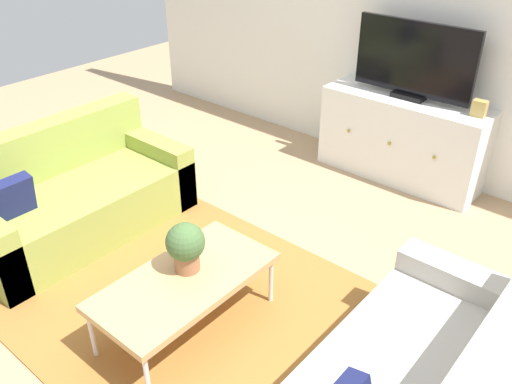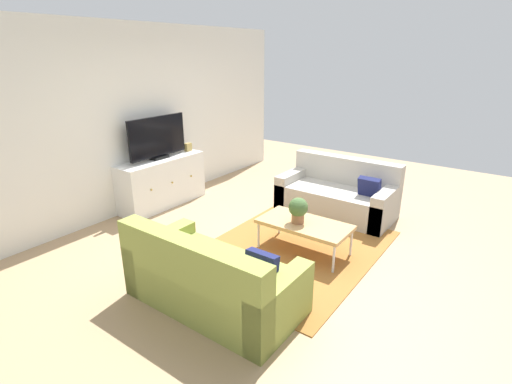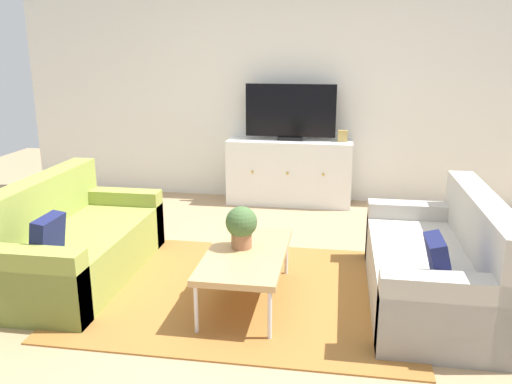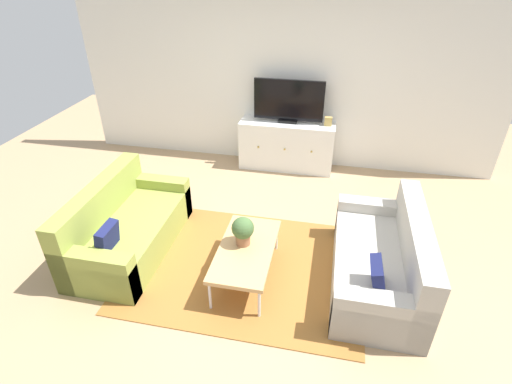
{
  "view_description": "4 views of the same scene",
  "coord_description": "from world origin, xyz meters",
  "views": [
    {
      "loc": [
        1.9,
        -1.85,
        2.39
      ],
      "look_at": [
        0.0,
        0.39,
        0.64
      ],
      "focal_mm": 37.5,
      "sensor_mm": 36.0,
      "label": 1
    },
    {
      "loc": [
        -3.7,
        -2.28,
        2.31
      ],
      "look_at": [
        0.0,
        0.39,
        0.64
      ],
      "focal_mm": 27.2,
      "sensor_mm": 36.0,
      "label": 2
    },
    {
      "loc": [
        0.67,
        -3.75,
        1.8
      ],
      "look_at": [
        0.0,
        0.39,
        0.64
      ],
      "focal_mm": 36.98,
      "sensor_mm": 36.0,
      "label": 3
    },
    {
      "loc": [
        0.77,
        -3.29,
        2.96
      ],
      "look_at": [
        0.0,
        0.39,
        0.64
      ],
      "focal_mm": 27.51,
      "sensor_mm": 36.0,
      "label": 4
    }
  ],
  "objects": [
    {
      "name": "area_rug",
      "position": [
        0.0,
        -0.15,
        0.01
      ],
      "size": [
        2.5,
        1.9,
        0.01
      ],
      "primitive_type": "cube",
      "color": "#9E662D",
      "rests_on": "ground_plane"
    },
    {
      "name": "flat_screen_tv",
      "position": [
        0.1,
        2.29,
        1.07
      ],
      "size": [
        1.04,
        0.16,
        0.64
      ],
      "color": "black",
      "rests_on": "tv_console"
    },
    {
      "name": "tv_console",
      "position": [
        0.1,
        2.27,
        0.38
      ],
      "size": [
        1.44,
        0.47,
        0.75
      ],
      "color": "white",
      "rests_on": "ground_plane"
    },
    {
      "name": "mantel_clock",
      "position": [
        0.7,
        2.27,
        0.82
      ],
      "size": [
        0.11,
        0.07,
        0.13
      ],
      "primitive_type": "cube",
      "color": "tan",
      "rests_on": "tv_console"
    },
    {
      "name": "potted_plant",
      "position": [
        -0.01,
        -0.22,
        0.56
      ],
      "size": [
        0.23,
        0.23,
        0.31
      ],
      "color": "#936042",
      "rests_on": "coffee_table"
    },
    {
      "name": "wall_back",
      "position": [
        0.0,
        2.55,
        1.35
      ],
      "size": [
        6.4,
        0.12,
        2.7
      ],
      "primitive_type": "cube",
      "color": "silver",
      "rests_on": "ground_plane"
    },
    {
      "name": "couch_right_side",
      "position": [
        1.43,
        -0.1,
        0.27
      ],
      "size": [
        0.84,
        1.66,
        0.8
      ],
      "color": "#B2ADA3",
      "rests_on": "ground_plane"
    },
    {
      "name": "ground_plane",
      "position": [
        0.0,
        0.0,
        0.0
      ],
      "size": [
        10.0,
        10.0,
        0.0
      ],
      "primitive_type": "plane",
      "color": "tan"
    },
    {
      "name": "coffee_table",
      "position": [
        0.04,
        -0.29,
        0.36
      ],
      "size": [
        0.56,
        1.08,
        0.39
      ],
      "color": "tan",
      "rests_on": "ground_plane"
    },
    {
      "name": "couch_left_side",
      "position": [
        -1.43,
        -0.1,
        0.27
      ],
      "size": [
        0.84,
        1.66,
        0.8
      ],
      "color": "olive",
      "rests_on": "ground_plane"
    }
  ]
}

